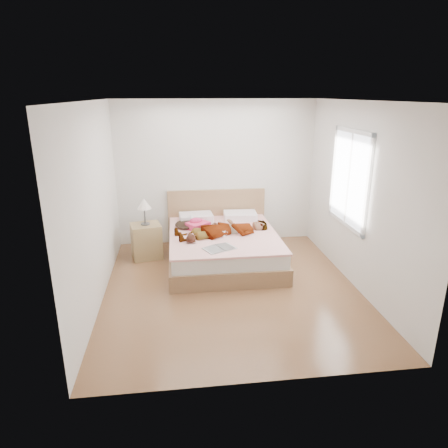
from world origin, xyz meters
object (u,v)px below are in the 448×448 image
Objects in this scene: woman at (224,227)px; coffee_mug at (223,233)px; phone at (192,217)px; plush_toy at (191,238)px; magazine at (219,248)px; bed at (223,245)px; towel at (198,224)px; nightstand at (146,238)px.

woman is 0.15m from coffee_mug.
plush_toy is at bearing -107.41° from phone.
woman reaches higher than phone.
woman is 0.70m from magazine.
phone is 1.14m from magazine.
bed reaches higher than towel.
bed is at bearing -26.65° from towel.
plush_toy is (-0.56, -0.35, -0.04)m from woman.
woman is at bearing 32.17° from plush_toy.
plush_toy is at bearing -45.20° from nightstand.
magazine is at bearing -43.02° from nightstand.
towel is 1.97× the size of plush_toy.
coffee_mug is (-0.03, -0.14, -0.06)m from woman.
plush_toy is at bearing -70.86° from woman.
nightstand is (-1.13, 1.06, -0.18)m from magazine.
phone reaches higher than magazine.
nightstand is at bearing 157.57° from coffee_mug.
bed reaches higher than coffee_mug.
bed is 1.31m from nightstand.
phone is at bearing 147.59° from bed.
woman reaches higher than plush_toy.
magazine is 4.50× the size of coffee_mug.
coffee_mug is at bearing -94.23° from bed.
woman is at bearing -35.19° from towel.
towel is at bearing -5.92° from nightstand.
woman is 0.51m from towel.
towel reaches higher than plush_toy.
magazine is (-0.15, -0.67, -0.10)m from woman.
coffee_mug is at bearing 22.09° from plush_toy.
towel is 0.43× the size of nightstand.
bed reaches higher than phone.
nightstand is (-0.73, 0.73, -0.23)m from plush_toy.
magazine is 0.51× the size of nightstand.
towel is (0.09, -0.11, -0.11)m from phone.
woman is 0.64m from phone.
towel is at bearing 77.40° from plush_toy.
woman is at bearing -82.20° from bed.
woman is 13.63× the size of coffee_mug.
plush_toy is (-0.14, -0.64, -0.01)m from towel.
nightstand reaches higher than coffee_mug.
nightstand reaches higher than towel.
towel reaches higher than coffee_mug.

